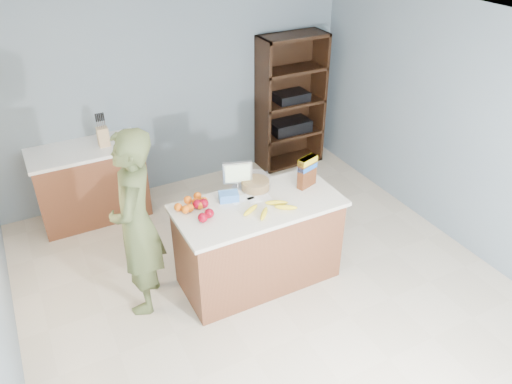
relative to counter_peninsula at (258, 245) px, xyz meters
name	(u,v)px	position (x,y,z in m)	size (l,w,h in m)	color
floor	(273,296)	(0.00, -0.30, -0.42)	(4.50, 5.00, 0.02)	beige
walls	(276,143)	(0.00, -0.30, 1.24)	(4.52, 5.02, 2.51)	slate
counter_peninsula	(258,245)	(0.00, 0.00, 0.00)	(1.56, 0.76, 0.90)	brown
back_cabinet	(91,183)	(-1.20, 1.90, 0.04)	(1.24, 0.62, 0.90)	brown
shelving_unit	(289,103)	(1.55, 2.05, 0.45)	(0.90, 0.40, 1.80)	black
person	(136,224)	(-1.09, 0.21, 0.48)	(0.65, 0.43, 1.79)	#47512C
knife_block	(103,136)	(-0.98, 1.86, 0.60)	(0.12, 0.10, 0.31)	tan
envelopes	(251,199)	(-0.03, 0.11, 0.49)	(0.38, 0.20, 0.00)	white
bananas	(269,208)	(0.03, -0.14, 0.51)	(0.51, 0.27, 0.05)	yellow
apples	(203,210)	(-0.51, 0.09, 0.53)	(0.18, 0.31, 0.09)	maroon
oranges	(193,203)	(-0.55, 0.23, 0.52)	(0.32, 0.24, 0.08)	#EC5E0E
blue_carton	(229,196)	(-0.22, 0.18, 0.52)	(0.18, 0.12, 0.08)	blue
salad_bowl	(255,183)	(0.10, 0.25, 0.54)	(0.30, 0.30, 0.13)	#267219
tv	(238,174)	(-0.05, 0.34, 0.64)	(0.28, 0.12, 0.28)	silver
cereal_box	(307,170)	(0.56, 0.07, 0.67)	(0.22, 0.14, 0.31)	#592B14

